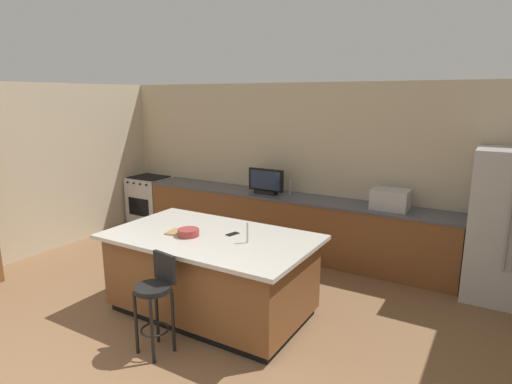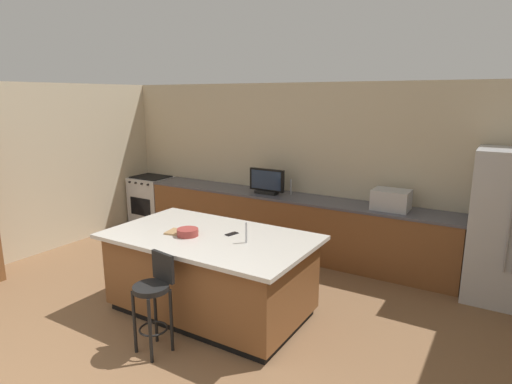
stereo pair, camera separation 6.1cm
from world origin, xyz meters
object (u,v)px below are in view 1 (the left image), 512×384
cell_phone (233,234)px  kitchen_island (211,273)px  range_oven (150,201)px  cutting_board (182,233)px  microwave (390,199)px  bar_stool_center (156,295)px  refrigerator (512,227)px  fruit_bowl (188,232)px  tv_monitor (266,182)px

cell_phone → kitchen_island: bearing=-128.6°
range_oven → cutting_board: size_ratio=2.88×
range_oven → microwave: bearing=0.0°
bar_stool_center → refrigerator: bearing=54.5°
kitchen_island → fruit_bowl: fruit_bowl is taller
microwave → tv_monitor: size_ratio=0.81×
refrigerator → range_oven: 5.88m
cutting_board → range_oven: bearing=140.2°
refrigerator → cutting_board: bearing=-145.4°
range_oven → fruit_bowl: fruit_bowl is taller
refrigerator → bar_stool_center: refrigerator is taller
kitchen_island → tv_monitor: 2.23m
cell_phone → fruit_bowl: bearing=-129.0°
kitchen_island → fruit_bowl: size_ratio=9.80×
refrigerator → range_oven: refrigerator is taller
kitchen_island → cutting_board: (-0.31, -0.12, 0.46)m
microwave → tv_monitor: tv_monitor is taller
range_oven → tv_monitor: 2.62m
tv_monitor → cutting_board: 2.21m
kitchen_island → cutting_board: size_ratio=7.04×
refrigerator → cutting_board: size_ratio=5.62×
range_oven → microwave: (4.44, 0.00, 0.58)m
kitchen_island → range_oven: size_ratio=2.45×
kitchen_island → bar_stool_center: size_ratio=2.37×
fruit_bowl → cell_phone: size_ratio=1.56×
refrigerator → tv_monitor: size_ratio=3.08×
range_oven → cutting_board: cutting_board is taller
range_oven → cell_phone: 3.80m
tv_monitor → range_oven: bearing=178.9°
range_oven → fruit_bowl: 3.66m
cutting_board → tv_monitor: bearing=94.4°
fruit_bowl → cutting_board: (-0.12, 0.03, -0.03)m
bar_stool_center → cutting_board: size_ratio=2.98×
range_oven → cutting_board: 3.55m
fruit_bowl → tv_monitor: bearing=97.2°
refrigerator → range_oven: bearing=179.3°
tv_monitor → kitchen_island: bearing=-77.2°
refrigerator → cell_phone: 3.28m
microwave → refrigerator: bearing=-3.1°
kitchen_island → tv_monitor: tv_monitor is taller
cell_phone → cutting_board: bearing=-138.3°
kitchen_island → bar_stool_center: (0.01, -0.88, 0.11)m
range_oven → cell_phone: bearing=-31.8°
cutting_board → refrigerator: bearing=34.6°
fruit_bowl → cutting_board: fruit_bowl is taller
kitchen_island → fruit_bowl: bearing=-143.2°
range_oven → bar_stool_center: (3.02, -3.01, 0.11)m
bar_stool_center → microwave: bearing=73.5°
microwave → kitchen_island: bearing=-123.7°
bar_stool_center → cell_phone: bar_stool_center is taller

